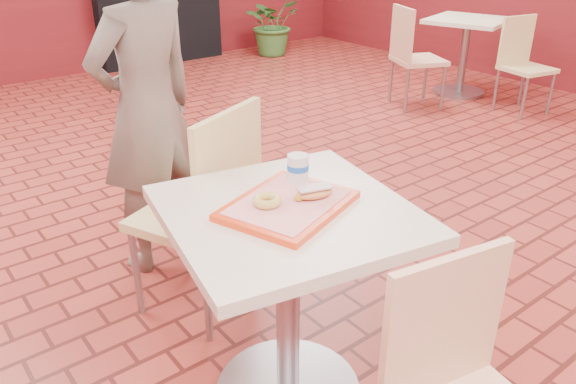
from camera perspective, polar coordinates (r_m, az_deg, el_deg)
wainscot_band at (r=2.90m, az=9.22°, el=2.16°), size 8.00×10.00×1.00m
main_table at (r=1.96m, az=-0.00°, el=-8.56°), size 0.77×0.77×0.81m
chair_main_back at (r=2.44m, az=-8.16°, el=-1.23°), size 0.60×0.60×0.98m
customer at (r=2.81m, az=-14.07°, el=8.14°), size 0.68×0.53×1.66m
serving_tray at (r=1.82m, az=0.00°, el=-1.35°), size 0.41×0.32×0.03m
ring_donut at (r=1.79m, az=-2.16°, el=-0.87°), size 0.11×0.11×0.03m
long_john_donut at (r=1.83m, az=2.60°, el=-0.08°), size 0.14×0.10×0.04m
paper_cup at (r=1.94m, az=1.01°, el=2.48°), size 0.08×0.08×0.09m
second_table at (r=6.17m, az=17.56°, el=14.18°), size 0.72×0.72×0.76m
chair_second_left at (r=5.57m, az=12.47°, el=13.70°), size 0.57×0.57×0.94m
chair_second_front at (r=5.78m, az=22.72°, el=12.32°), size 0.47×0.47×0.86m
potted_plant at (r=7.78m, az=-1.58°, el=16.82°), size 0.88×0.81×0.83m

